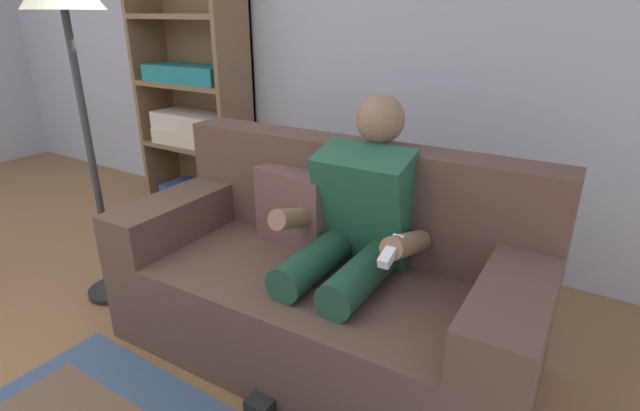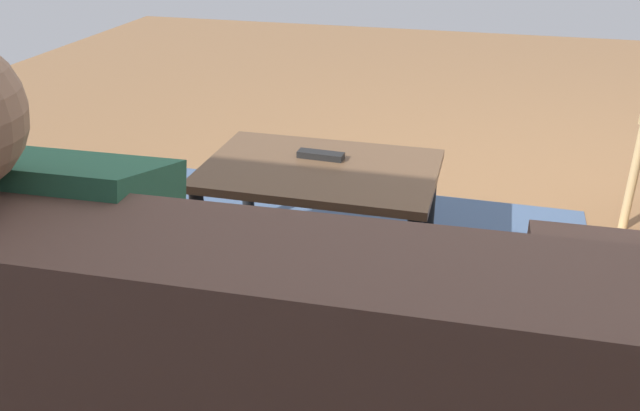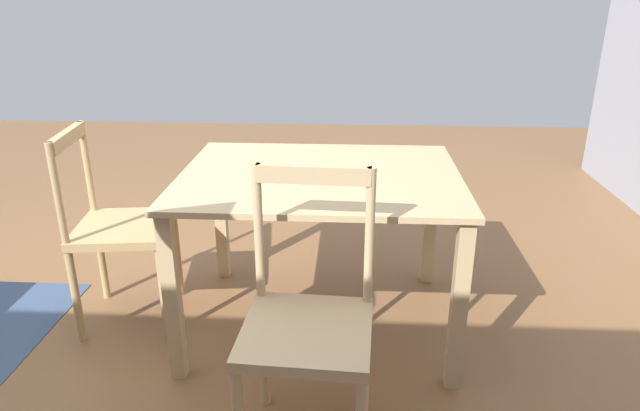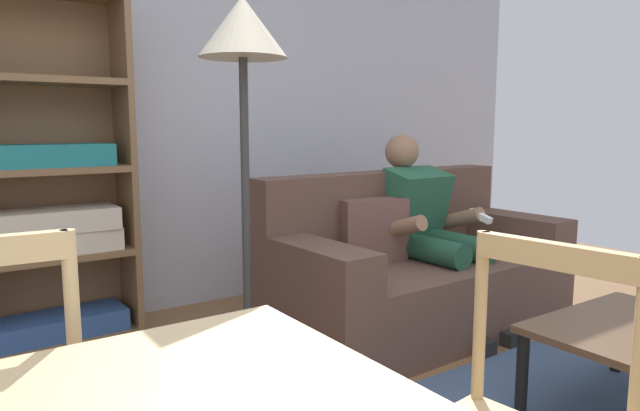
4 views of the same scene
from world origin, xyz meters
TOP-DOWN VIEW (x-y plane):
  - wall_back at (0.00, 2.73)m, footprint 6.64×0.12m
  - couch at (1.17, 1.50)m, footprint 1.84×0.90m
  - person_lounging at (1.29, 1.51)m, footprint 0.60×0.91m
  - coffee_table at (1.19, 0.25)m, footprint 0.82×0.56m
  - bookshelf at (-0.62, 2.49)m, footprint 0.91×0.36m
  - floor_lamp at (-0.06, 1.24)m, footprint 0.36×0.36m

SIDE VIEW (x-z plane):
  - coffee_table at x=1.19m, z-range 0.14..0.52m
  - couch at x=1.17m, z-range -0.12..0.79m
  - person_lounging at x=1.29m, z-range 0.02..1.16m
  - bookshelf at x=-0.62m, z-range -0.15..1.76m
  - wall_back at x=0.00m, z-range 0.00..2.61m
  - floor_lamp at x=-0.06m, z-range 0.58..2.29m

